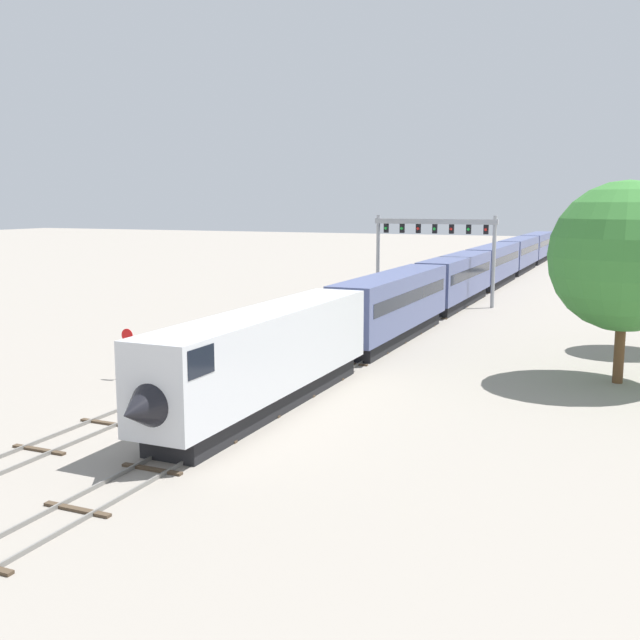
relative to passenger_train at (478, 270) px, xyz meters
The scene contains 7 objects.
ground_plane 53.02m from the passenger_train, 92.16° to the right, with size 400.00×400.00×0.00m, color gray.
track_main 7.53m from the passenger_train, 90.00° to the left, with size 2.60×200.00×0.16m.
track_near 14.27m from the passenger_train, 113.07° to the right, with size 2.60×160.00×0.16m.
passenger_train is the anchor object (origin of this frame).
signal_gantry 11.19m from the passenger_train, 102.34° to the right, with size 12.10×0.49×8.69m.
stop_sign 48.46m from the passenger_train, 101.91° to the right, with size 0.76×0.08×2.88m.
trackside_tree_mid 40.66m from the passenger_train, 67.53° to the right, with size 8.18×8.18×11.09m.
Camera 1 is at (18.25, -27.61, 9.87)m, focal length 41.49 mm.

